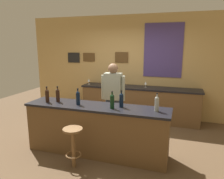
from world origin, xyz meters
The scene contains 15 objects.
ground_plane centered at (0.00, 0.00, 0.00)m, with size 10.00×10.00×0.00m, color brown.
back_wall centered at (0.02, 2.03, 1.41)m, with size 6.00×0.09×2.80m.
bar_counter centered at (0.00, -0.40, 0.46)m, with size 2.65×0.60×0.92m.
side_counter centered at (0.40, 1.65, 0.45)m, with size 3.14×0.56×0.90m.
bartender centered at (0.07, 0.36, 0.94)m, with size 0.52×0.21×1.62m.
bar_stool centered at (-0.18, -0.97, 0.46)m, with size 0.32×0.32×0.68m.
wine_bottle_a centered at (-0.98, -0.47, 1.06)m, with size 0.07×0.07×0.31m.
wine_bottle_b centered at (-0.81, -0.37, 1.06)m, with size 0.07×0.07×0.31m.
wine_bottle_c centered at (-0.34, -0.44, 1.06)m, with size 0.07×0.07×0.31m.
wine_bottle_d centered at (0.33, -0.47, 1.06)m, with size 0.07×0.07×0.31m.
wine_bottle_e centered at (0.45, -0.34, 1.06)m, with size 0.07×0.07×0.31m.
wine_bottle_f centered at (1.07, -0.39, 1.06)m, with size 0.07×0.07×0.31m.
wine_glass_a centered at (-1.05, 1.61, 1.01)m, with size 0.07×0.07×0.16m.
wine_glass_b centered at (-0.65, 1.73, 1.01)m, with size 0.07×0.07×0.16m.
wine_glass_c centered at (0.55, 1.66, 1.01)m, with size 0.07×0.07×0.16m.
Camera 1 is at (1.42, -3.82, 2.00)m, focal length 34.10 mm.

